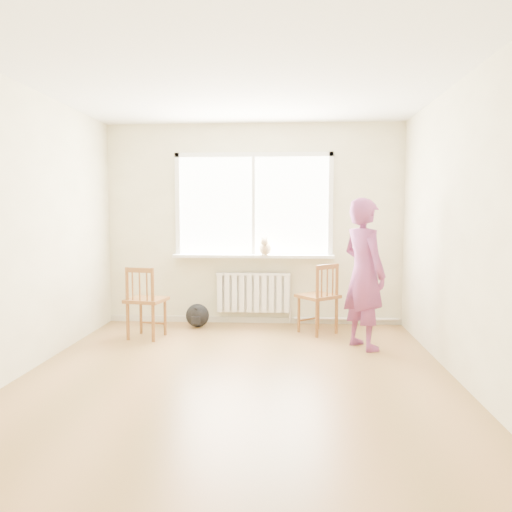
% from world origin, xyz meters
% --- Properties ---
extents(floor, '(4.50, 4.50, 0.00)m').
position_xyz_m(floor, '(0.00, 0.00, 0.00)').
color(floor, '#9C6E3F').
rests_on(floor, ground).
extents(ceiling, '(4.50, 4.50, 0.00)m').
position_xyz_m(ceiling, '(0.00, 0.00, 2.70)').
color(ceiling, white).
rests_on(ceiling, back_wall).
extents(back_wall, '(4.00, 0.01, 2.70)m').
position_xyz_m(back_wall, '(0.00, 2.25, 1.35)').
color(back_wall, beige).
rests_on(back_wall, ground).
extents(window, '(2.12, 0.05, 1.42)m').
position_xyz_m(window, '(0.00, 2.22, 1.66)').
color(window, white).
rests_on(window, back_wall).
extents(windowsill, '(2.15, 0.22, 0.04)m').
position_xyz_m(windowsill, '(0.00, 2.14, 0.93)').
color(windowsill, white).
rests_on(windowsill, back_wall).
extents(radiator, '(1.00, 0.12, 0.55)m').
position_xyz_m(radiator, '(0.00, 2.16, 0.44)').
color(radiator, white).
rests_on(radiator, back_wall).
extents(heating_pipe, '(1.40, 0.04, 0.04)m').
position_xyz_m(heating_pipe, '(1.25, 2.19, 0.08)').
color(heating_pipe, silver).
rests_on(heating_pipe, back_wall).
extents(baseboard, '(4.00, 0.03, 0.08)m').
position_xyz_m(baseboard, '(0.00, 2.23, 0.04)').
color(baseboard, beige).
rests_on(baseboard, ground).
extents(chair_left, '(0.50, 0.48, 0.87)m').
position_xyz_m(chair_left, '(-1.24, 1.29, 0.44)').
color(chair_left, brown).
rests_on(chair_left, floor).
extents(chair_right, '(0.60, 0.60, 0.88)m').
position_xyz_m(chair_right, '(0.87, 1.67, 0.45)').
color(chair_right, brown).
rests_on(chair_right, floor).
extents(person, '(0.66, 0.73, 1.67)m').
position_xyz_m(person, '(1.31, 1.04, 0.84)').
color(person, '#B13B67').
rests_on(person, floor).
extents(cat, '(0.18, 0.37, 0.25)m').
position_xyz_m(cat, '(0.17, 2.06, 1.05)').
color(cat, beige).
rests_on(cat, windowsill).
extents(backpack, '(0.37, 0.32, 0.31)m').
position_xyz_m(backpack, '(-0.72, 1.93, 0.15)').
color(backpack, black).
rests_on(backpack, floor).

